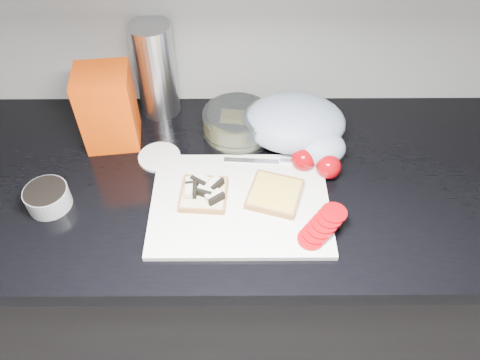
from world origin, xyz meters
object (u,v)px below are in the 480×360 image
at_px(glass_bowl, 237,125).
at_px(steel_canister, 156,70).
at_px(bread_bag, 108,108).
at_px(cutting_board, 240,203).

xyz_separation_m(glass_bowl, steel_canister, (-0.21, 0.11, 0.09)).
xyz_separation_m(glass_bowl, bread_bag, (-0.32, -0.01, 0.06)).
height_order(cutting_board, steel_canister, steel_canister).
relative_size(cutting_board, steel_canister, 1.59).
height_order(glass_bowl, steel_canister, steel_canister).
distance_m(glass_bowl, steel_canister, 0.25).
xyz_separation_m(cutting_board, bread_bag, (-0.32, 0.22, 0.09)).
bearing_deg(bread_bag, steel_canister, 41.58).
height_order(cutting_board, bread_bag, bread_bag).
height_order(glass_bowl, bread_bag, bread_bag).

